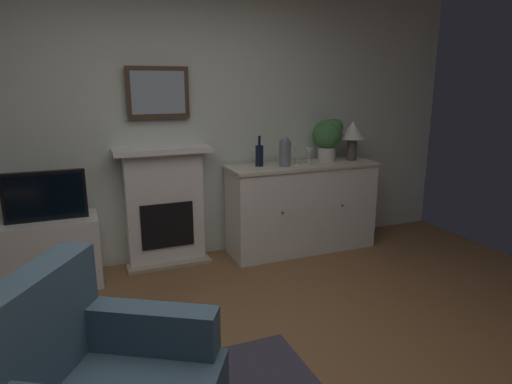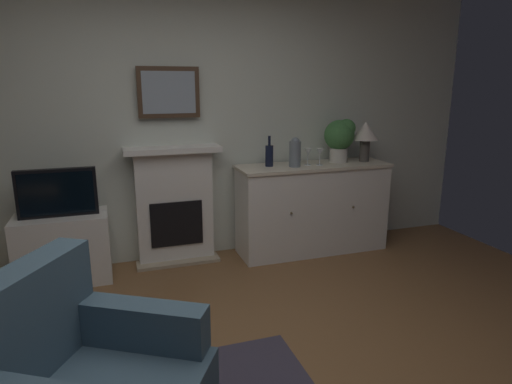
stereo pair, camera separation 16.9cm
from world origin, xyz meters
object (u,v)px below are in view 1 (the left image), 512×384
object	(u,v)px
fireplace_unit	(165,206)
wine_bottle	(259,155)
wine_glass_center	(309,152)
vase_decorative	(285,152)
potted_plant_small	(328,136)
sideboard_cabinet	(302,207)
wine_glass_left	(297,152)
tv_cabinet	(52,253)
framed_picture	(158,93)
table_lamp	(353,133)
tv_set	(45,196)

from	to	relation	value
fireplace_unit	wine_bottle	size ratio (longest dim) A/B	3.79
fireplace_unit	wine_glass_center	world-z (taller)	fireplace_unit
vase_decorative	potted_plant_small	xyz separation A→B (m)	(0.53, 0.10, 0.12)
wine_glass_center	wine_bottle	bearing A→B (deg)	167.43
fireplace_unit	wine_bottle	world-z (taller)	wine_bottle
sideboard_cabinet	wine_glass_left	xyz separation A→B (m)	(-0.07, -0.02, 0.56)
tv_cabinet	potted_plant_small	size ratio (longest dim) A/B	1.74
framed_picture	table_lamp	world-z (taller)	framed_picture
fireplace_unit	potted_plant_small	bearing A→B (deg)	-4.58
table_lamp	wine_bottle	size ratio (longest dim) A/B	1.38
table_lamp	vase_decorative	distance (m)	0.80
fireplace_unit	tv_cabinet	xyz separation A→B (m)	(-0.98, -0.16, -0.25)
wine_bottle	wine_glass_center	world-z (taller)	wine_bottle
potted_plant_small	wine_glass_center	bearing A→B (deg)	-159.18
table_lamp	sideboard_cabinet	bearing A→B (deg)	-180.00
tv_cabinet	tv_set	bearing A→B (deg)	-90.00
tv_set	wine_glass_left	bearing A→B (deg)	-0.28
sideboard_cabinet	wine_glass_center	xyz separation A→B (m)	(0.04, -0.06, 0.56)
framed_picture	tv_set	xyz separation A→B (m)	(-0.98, -0.23, -0.79)
fireplace_unit	wine_glass_left	distance (m)	1.36
sideboard_cabinet	tv_cabinet	size ratio (longest dim) A/B	2.02
table_lamp	potted_plant_small	bearing A→B (deg)	170.03
potted_plant_small	tv_set	bearing A→B (deg)	-178.83
sideboard_cabinet	table_lamp	size ratio (longest dim) A/B	3.78
wine_bottle	wine_glass_center	distance (m)	0.49
sideboard_cabinet	tv_set	size ratio (longest dim) A/B	2.44
wine_glass_center	vase_decorative	world-z (taller)	vase_decorative
wine_bottle	tv_set	world-z (taller)	wine_bottle
fireplace_unit	tv_set	bearing A→B (deg)	-169.23
wine_bottle	tv_cabinet	distance (m)	2.00
table_lamp	potted_plant_small	size ratio (longest dim) A/B	0.93
wine_glass_left	potted_plant_small	xyz separation A→B (m)	(0.38, 0.06, 0.13)
framed_picture	tv_cabinet	size ratio (longest dim) A/B	0.73
framed_picture	wine_glass_left	xyz separation A→B (m)	(1.27, -0.24, -0.57)
wine_glass_left	tv_cabinet	world-z (taller)	wine_glass_left
sideboard_cabinet	vase_decorative	size ratio (longest dim) A/B	5.38
table_lamp	tv_cabinet	xyz separation A→B (m)	(-2.88, 0.02, -0.87)
fireplace_unit	tv_set	distance (m)	1.02
fireplace_unit	wine_bottle	xyz separation A→B (m)	(0.90, -0.13, 0.45)
framed_picture	potted_plant_small	world-z (taller)	framed_picture
wine_bottle	wine_glass_left	world-z (taller)	wine_bottle
wine_glass_center	vase_decorative	size ratio (longest dim) A/B	0.59
wine_glass_left	potted_plant_small	size ratio (longest dim) A/B	0.38
sideboard_cabinet	potted_plant_small	bearing A→B (deg)	8.42
fireplace_unit	vase_decorative	size ratio (longest dim) A/B	3.91
sideboard_cabinet	wine_glass_left	bearing A→B (deg)	-165.39
wine_bottle	tv_set	xyz separation A→B (m)	(-1.87, -0.06, -0.21)
table_lamp	wine_bottle	distance (m)	1.02
table_lamp	tv_set	xyz separation A→B (m)	(-2.88, -0.01, -0.38)
wine_bottle	wine_glass_left	size ratio (longest dim) A/B	1.76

